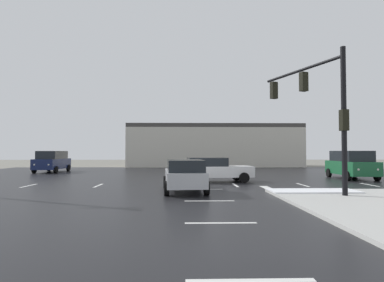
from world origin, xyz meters
name	(u,v)px	position (x,y,z in m)	size (l,w,h in m)	color
ground_plane	(201,186)	(0.00, 0.00, 0.00)	(120.00, 120.00, 0.00)	slate
road_asphalt	(201,185)	(0.00, 0.00, 0.01)	(44.00, 44.00, 0.02)	black
snow_strip_curbside	(313,191)	(5.00, -4.00, 0.17)	(4.00, 1.60, 0.06)	white
lane_markings	(225,188)	(1.20, -1.38, 0.02)	(36.15, 36.15, 0.01)	silver
traffic_signal_mast	(318,101)	(5.30, -3.99, 4.38)	(2.10, 5.33, 6.37)	black
strip_building_background	(213,146)	(2.97, 24.80, 2.76)	(22.35, 8.00, 5.53)	beige
suv_green	(351,164)	(11.10, 4.19, 1.09)	(2.38, 4.92, 2.03)	#195933
sedan_white	(215,169)	(0.97, 2.07, 0.85)	(4.67, 2.39, 1.58)	white
sedan_silver	(184,175)	(-1.00, -3.01, 0.85)	(2.29, 4.64, 1.58)	#B7BABF
suv_navy	(52,161)	(-13.69, 12.47, 1.09)	(2.19, 4.85, 2.03)	#141E47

